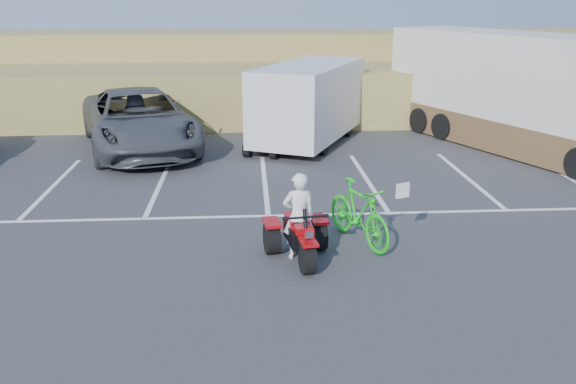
{
  "coord_description": "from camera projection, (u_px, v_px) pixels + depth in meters",
  "views": [
    {
      "loc": [
        -0.4,
        -10.22,
        4.66
      ],
      "look_at": [
        0.35,
        1.01,
        1.0
      ],
      "focal_mm": 38.0,
      "sensor_mm": 36.0,
      "label": 1
    }
  ],
  "objects": [
    {
      "name": "ground",
      "position": [
        273.0,
        261.0,
        11.17
      ],
      "size": [
        100.0,
        100.0,
        0.0
      ],
      "primitive_type": "plane",
      "color": "#353537",
      "rests_on": "ground"
    },
    {
      "name": "quad_atv_blue",
      "position": [
        138.0,
        162.0,
        17.76
      ],
      "size": [
        1.35,
        1.61,
        0.91
      ],
      "primitive_type": null,
      "rotation": [
        0.0,
        0.0,
        0.24
      ],
      "color": "navy",
      "rests_on": "ground"
    },
    {
      "name": "cargo_trailer",
      "position": [
        310.0,
        101.0,
        19.7
      ],
      "size": [
        4.3,
        5.89,
        2.56
      ],
      "rotation": [
        0.0,
        0.0,
        -0.44
      ],
      "color": "silver",
      "rests_on": "ground"
    },
    {
      "name": "grey_pickup",
      "position": [
        139.0,
        120.0,
        18.98
      ],
      "size": [
        4.88,
        7.26,
        1.85
      ],
      "primitive_type": "imported",
      "rotation": [
        0.0,
        0.0,
        0.3
      ],
      "color": "#424549",
      "rests_on": "ground"
    },
    {
      "name": "quad_atv_green",
      "position": [
        266.0,
        154.0,
        18.65
      ],
      "size": [
        1.43,
        1.65,
        0.91
      ],
      "primitive_type": null,
      "rotation": [
        0.0,
        0.0,
        -0.33
      ],
      "color": "#164F12",
      "rests_on": "ground"
    },
    {
      "name": "green_dirt_bike",
      "position": [
        359.0,
        213.0,
        11.82
      ],
      "size": [
        1.33,
        2.12,
        1.24
      ],
      "primitive_type": "imported",
      "rotation": [
        0.0,
        0.0,
        0.4
      ],
      "color": "#14BF19",
      "rests_on": "ground"
    },
    {
      "name": "red_trike_atv",
      "position": [
        300.0,
        260.0,
        11.2
      ],
      "size": [
        1.4,
        1.74,
        1.03
      ],
      "primitive_type": null,
      "rotation": [
        0.0,
        0.0,
        0.14
      ],
      "color": "#A0090E",
      "rests_on": "ground"
    },
    {
      "name": "parking_stripes",
      "position": [
        301.0,
        192.0,
        15.08
      ],
      "size": [
        28.0,
        5.16,
        0.01
      ],
      "color": "white",
      "rests_on": "ground"
    },
    {
      "name": "grass_embankment",
      "position": [
        257.0,
        76.0,
        25.42
      ],
      "size": [
        40.0,
        8.5,
        3.1
      ],
      "color": "olive",
      "rests_on": "ground"
    },
    {
      "name": "rv_motorhome",
      "position": [
        517.0,
        100.0,
        18.99
      ],
      "size": [
        6.2,
        9.86,
        3.49
      ],
      "rotation": [
        0.0,
        0.0,
        0.42
      ],
      "color": "silver",
      "rests_on": "ground"
    },
    {
      "name": "rider",
      "position": [
        299.0,
        216.0,
        11.08
      ],
      "size": [
        0.64,
        0.47,
        1.63
      ],
      "primitive_type": "imported",
      "rotation": [
        0.0,
        0.0,
        3.28
      ],
      "color": "white",
      "rests_on": "ground"
    }
  ]
}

